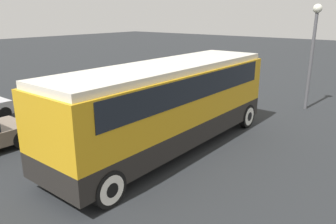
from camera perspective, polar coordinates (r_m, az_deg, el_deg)
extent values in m
plane|color=#26282B|center=(12.33, 0.00, -6.40)|extent=(120.00, 120.00, 0.00)
cube|color=black|center=(12.04, 0.00, -2.82)|extent=(9.82, 2.58, 0.76)
cube|color=gold|center=(11.67, 0.00, 3.05)|extent=(9.82, 2.58, 1.77)
cube|color=black|center=(11.58, 0.00, 5.15)|extent=(8.65, 2.62, 0.80)
cube|color=silver|center=(11.48, 0.00, 7.88)|extent=(9.63, 2.37, 0.22)
cube|color=gold|center=(15.64, 11.02, 5.32)|extent=(0.36, 2.47, 2.03)
cylinder|color=black|center=(14.87, 13.52, -0.67)|extent=(1.03, 0.28, 1.03)
cylinder|color=silver|center=(14.87, 13.52, -0.67)|extent=(0.80, 0.30, 0.80)
cylinder|color=black|center=(14.87, 13.52, -0.67)|extent=(0.39, 0.32, 0.39)
cylinder|color=black|center=(15.96, 5.89, 0.91)|extent=(1.03, 0.28, 1.03)
cylinder|color=silver|center=(15.96, 5.89, 0.91)|extent=(0.80, 0.30, 0.80)
cylinder|color=black|center=(15.96, 5.89, 0.91)|extent=(0.39, 0.32, 0.39)
cylinder|color=black|center=(8.83, -10.32, -12.97)|extent=(1.03, 0.28, 1.03)
cylinder|color=silver|center=(8.83, -10.32, -12.97)|extent=(0.80, 0.30, 0.80)
cylinder|color=black|center=(8.83, -10.32, -12.97)|extent=(0.39, 0.32, 0.39)
cylinder|color=black|center=(10.55, -18.90, -8.48)|extent=(1.03, 0.28, 1.03)
cylinder|color=silver|center=(10.55, -18.90, -8.48)|extent=(0.80, 0.30, 0.80)
cylinder|color=black|center=(10.55, -18.90, -8.48)|extent=(0.39, 0.32, 0.39)
cylinder|color=black|center=(17.43, -26.61, -0.17)|extent=(0.61, 0.22, 0.61)
cylinder|color=black|center=(17.43, -26.61, -0.17)|extent=(0.23, 0.26, 0.23)
cube|color=black|center=(19.75, -6.93, 4.04)|extent=(4.06, 1.80, 0.58)
cube|color=black|center=(19.53, -7.32, 5.54)|extent=(2.11, 1.62, 0.53)
cylinder|color=black|center=(20.36, -2.17, 3.95)|extent=(0.67, 0.22, 0.67)
cylinder|color=black|center=(20.36, -2.17, 3.95)|extent=(0.25, 0.26, 0.25)
cylinder|color=black|center=(21.43, -5.45, 4.53)|extent=(0.67, 0.22, 0.67)
cylinder|color=black|center=(21.43, -5.45, 4.53)|extent=(0.25, 0.26, 0.25)
cylinder|color=black|center=(18.18, -8.61, 2.20)|extent=(0.67, 0.22, 0.67)
cylinder|color=black|center=(18.18, -8.61, 2.20)|extent=(0.25, 0.26, 0.25)
cylinder|color=black|center=(19.37, -11.88, 2.93)|extent=(0.67, 0.22, 0.67)
cylinder|color=black|center=(19.37, -11.88, 2.93)|extent=(0.25, 0.26, 0.25)
cylinder|color=black|center=(13.46, -24.19, -4.34)|extent=(0.69, 0.22, 0.69)
cylinder|color=black|center=(13.46, -24.19, -4.34)|extent=(0.26, 0.26, 0.26)
cylinder|color=black|center=(14.92, -27.22, -2.75)|extent=(0.69, 0.22, 0.69)
cylinder|color=black|center=(14.92, -27.22, -2.75)|extent=(0.26, 0.26, 0.26)
cylinder|color=#515156|center=(18.39, 23.61, 7.91)|extent=(0.16, 0.16, 4.92)
sphere|color=silver|center=(18.24, 24.61, 16.08)|extent=(0.44, 0.44, 0.44)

